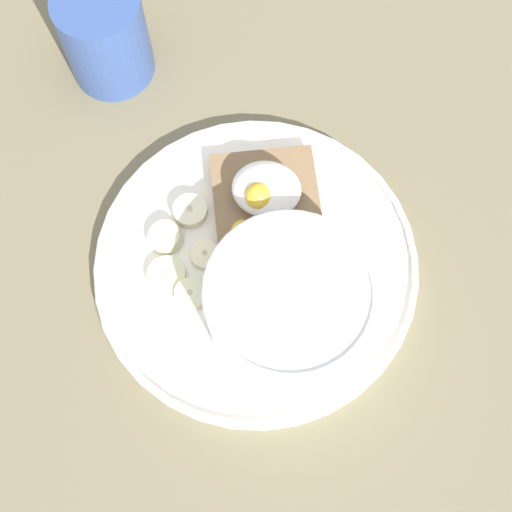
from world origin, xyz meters
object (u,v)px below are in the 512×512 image
banana_slice_right (204,259)px  coffee_mug (105,36)px  banana_slice_front (167,275)px  banana_slice_back (190,294)px  toast_slice (267,199)px  poached_egg (266,190)px  banana_slice_left (165,237)px  banana_slice_inner (190,211)px  oatmeal_bowl (288,301)px

banana_slice_right → coffee_mug: (12.90, -19.56, 3.54)cm
banana_slice_front → banana_slice_back: bearing=148.9°
banana_slice_front → toast_slice: bearing=-132.5°
poached_egg → banana_slice_front: (7.69, 8.34, -2.66)cm
banana_slice_left → coffee_mug: (9.11, -18.10, 3.32)cm
poached_egg → toast_slice: bearing=-120.4°
banana_slice_left → banana_slice_back: bearing=123.1°
banana_slice_inner → coffee_mug: size_ratio=0.43×
banana_slice_front → banana_slice_inner: banana_slice_inner is taller
toast_slice → banana_slice_front: (7.79, 8.51, -0.38)cm
banana_slice_front → banana_slice_left: bearing=-77.3°
toast_slice → coffee_mug: bearing=-36.4°
banana_slice_left → banana_slice_right: 4.07cm
oatmeal_bowl → banana_slice_back: bearing=-0.4°
banana_slice_inner → banana_slice_right: bearing=115.3°
banana_slice_front → banana_slice_back: 2.82cm
banana_slice_back → banana_slice_front: bearing=-31.1°
banana_slice_right → banana_slice_inner: (2.06, -4.36, 0.12)cm
banana_slice_back → banana_slice_inner: bearing=-79.4°
banana_slice_left → banana_slice_inner: banana_slice_left is taller
poached_egg → coffee_mug: (17.58, -13.21, 0.92)cm
toast_slice → coffee_mug: coffee_mug is taller
banana_slice_inner → coffee_mug: (10.84, -15.20, 3.42)cm
banana_slice_front → coffee_mug: bearing=-65.4°
banana_slice_front → banana_slice_right: (-3.01, -1.99, 0.03)cm
banana_slice_left → banana_slice_back: banana_slice_left is taller
oatmeal_bowl → banana_slice_front: (11.03, -1.51, -2.77)cm
banana_slice_right → coffee_mug: 23.70cm
banana_slice_front → banana_slice_left: (0.78, -3.46, 0.26)cm
poached_egg → banana_slice_left: (8.47, 4.89, -2.40)cm
banana_slice_right → coffee_mug: coffee_mug is taller
poached_egg → banana_slice_back: size_ratio=1.82×
banana_slice_front → coffee_mug: coffee_mug is taller
toast_slice → banana_slice_left: same height
banana_slice_front → banana_slice_inner: bearing=-98.5°
toast_slice → coffee_mug: (17.68, -13.05, 3.20)cm
coffee_mug → banana_slice_right: bearing=123.4°
oatmeal_bowl → banana_slice_inner: oatmeal_bowl is taller
banana_slice_left → banana_slice_right: bearing=158.9°
banana_slice_left → toast_slice: bearing=-149.5°
banana_slice_left → banana_slice_inner: (-1.73, -2.90, -0.11)cm
toast_slice → poached_egg: bearing=59.6°
toast_slice → coffee_mug: size_ratio=1.20×
banana_slice_back → coffee_mug: 26.32cm
poached_egg → banana_slice_right: (4.68, 6.35, -2.63)cm
banana_slice_inner → oatmeal_bowl: bearing=142.0°
banana_slice_back → coffee_mug: (12.31, -23.01, 3.44)cm
banana_slice_inner → coffee_mug: 18.98cm
banana_slice_inner → banana_slice_front: bearing=81.5°
oatmeal_bowl → toast_slice: bearing=-72.1°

